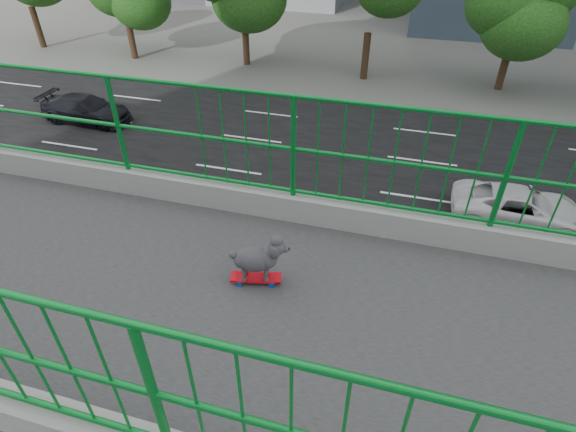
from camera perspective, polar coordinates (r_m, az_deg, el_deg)
The scene contains 8 objects.
road at distance 18.48m, azimuth 16.11°, elevation 2.20°, with size 18.00×90.00×0.02m, color black.
railing at distance 3.88m, azimuth 25.16°, elevation -14.38°, with size 3.00×24.00×1.42m.
street_trees at distance 29.09m, azimuth 21.35°, elevation 23.91°, with size 5.30×60.40×7.26m.
skateboard at distance 4.25m, azimuth -4.05°, elevation -7.80°, with size 0.24×0.49×0.06m.
poodle at distance 4.07m, azimuth -3.80°, elevation -5.21°, with size 0.30×0.54×0.45m.
car_0 at distance 14.19m, azimuth -16.28°, elevation -6.21°, with size 1.69×4.19×1.43m, color #939397.
car_2 at distance 18.15m, azimuth 27.13°, elevation 1.01°, with size 2.16×4.68×1.30m, color silver.
car_3 at distance 25.78m, azimuth -24.10°, elevation 12.18°, with size 1.88×4.63×1.34m, color black.
Camera 1 is at (2.51, -0.95, 10.01)m, focal length 28.25 mm.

